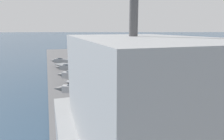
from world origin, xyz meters
TOP-DOWN VIEW (x-y plane):
  - ground_plane at (0.00, 0.00)m, footprint 2000.00×2000.00m
  - carrier_deck at (0.00, 0.00)m, footprint 204.91×45.76m
  - deck_stripe_foul_line at (0.00, -12.58)m, footprint 184.41×1.93m
  - deck_stripe_centerline at (0.00, 0.00)m, footprint 184.42×0.36m
  - deck_stripe_edge_line at (0.00, 12.58)m, footprint 184.15×10.75m
  - parked_jet_nearest at (-18.68, 13.44)m, footprint 12.71×16.68m
  - parked_jet_second at (-5.28, 12.99)m, footprint 13.33×15.95m
  - parked_jet_third at (8.48, 12.78)m, footprint 13.53×16.06m
  - parked_jet_fourth at (24.73, 14.13)m, footprint 13.90×15.93m
  - crew_brown_vest at (22.46, -15.57)m, footprint 0.41×0.30m
  - crew_yellow_vest at (10.84, -16.08)m, footprint 0.36×0.44m
  - crew_white_vest at (-17.32, -6.81)m, footprint 0.40×0.46m
  - crew_blue_vest at (4.30, -13.41)m, footprint 0.45×0.45m
  - crew_red_vest at (-4.06, 3.09)m, footprint 0.41×0.46m

SIDE VIEW (x-z plane):
  - ground_plane at x=0.00m, z-range 0.00..0.00m
  - carrier_deck at x=0.00m, z-range 0.00..0.40m
  - deck_stripe_foul_line at x=0.00m, z-range 0.40..0.41m
  - deck_stripe_centerline at x=0.00m, z-range 0.40..0.41m
  - deck_stripe_edge_line at x=0.00m, z-range 0.40..0.41m
  - crew_brown_vest at x=22.46m, z-range 0.48..2.17m
  - crew_yellow_vest at x=10.84m, z-range 0.48..2.17m
  - crew_white_vest at x=-17.32m, z-range 0.48..2.19m
  - crew_red_vest at x=-4.06m, z-range 0.48..2.20m
  - crew_blue_vest at x=4.30m, z-range 0.49..2.23m
  - parked_jet_third at x=8.48m, z-range -0.25..5.52m
  - parked_jet_fourth at x=24.73m, z-range -0.31..5.62m
  - parked_jet_second at x=-5.28m, z-range -0.10..5.98m
  - parked_jet_nearest at x=-18.68m, z-range -0.30..6.47m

